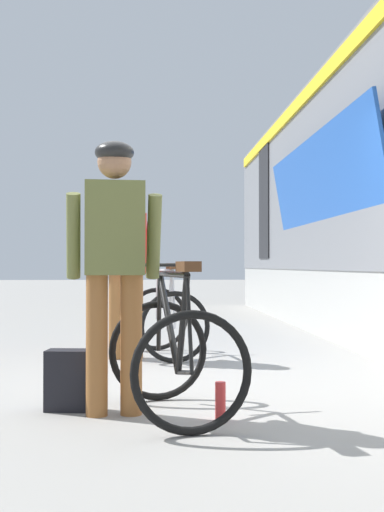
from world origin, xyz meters
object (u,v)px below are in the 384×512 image
at_px(cyclist_far_in_red, 126,257).
at_px(backpack_on_platform, 68,380).
at_px(water_bottle_near_the_bikes, 220,401).
at_px(cyclist_near_in_olive, 114,251).
at_px(bicycle_near_black, 173,353).
at_px(bicycle_far_silver, 165,318).

xyz_separation_m(cyclist_far_in_red, backpack_on_platform, (-0.29, -2.47, -0.85)).
bearing_deg(cyclist_far_in_red, water_bottle_near_the_bikes, -76.04).
height_order(cyclist_near_in_olive, cyclist_far_in_red, same).
relative_size(cyclist_far_in_red, water_bottle_near_the_bikes, 7.48).
xyz_separation_m(cyclist_near_in_olive, bicycle_near_black, (0.38, -0.06, -0.65)).
height_order(cyclist_far_in_red, water_bottle_near_the_bikes, cyclist_far_in_red).
xyz_separation_m(cyclist_far_in_red, bicycle_far_silver, (0.41, 0.12, -0.65)).
bearing_deg(bicycle_near_black, water_bottle_near_the_bikes, -21.90).
bearing_deg(backpack_on_platform, cyclist_near_in_olive, -20.98).
bearing_deg(backpack_on_platform, bicycle_far_silver, 81.71).
relative_size(bicycle_near_black, bicycle_far_silver, 1.00).
distance_m(bicycle_near_black, bicycle_far_silver, 2.81).
bearing_deg(cyclist_near_in_olive, water_bottle_near_the_bikes, -14.51).
bearing_deg(water_bottle_near_the_bikes, backpack_on_platform, 160.98).
relative_size(bicycle_near_black, backpack_on_platform, 2.95).
relative_size(backpack_on_platform, water_bottle_near_the_bikes, 1.70).
distance_m(cyclist_near_in_olive, water_bottle_near_the_bikes, 1.16).
bearing_deg(cyclist_near_in_olive, cyclist_far_in_red, 90.64).
height_order(bicycle_far_silver, water_bottle_near_the_bikes, bicycle_far_silver).
xyz_separation_m(cyclist_near_in_olive, bicycle_far_silver, (0.38, 2.76, -0.65)).
bearing_deg(water_bottle_near_the_bikes, cyclist_far_in_red, 103.96).
bearing_deg(cyclist_far_in_red, backpack_on_platform, -96.62).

